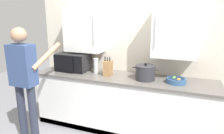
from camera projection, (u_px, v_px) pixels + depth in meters
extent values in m
cube|color=beige|center=(130.00, 44.00, 3.41)|extent=(3.25, 0.10, 2.71)
cube|color=white|center=(84.00, 29.00, 3.42)|extent=(0.64, 0.32, 0.75)
cylinder|color=#B7BABF|center=(93.00, 30.00, 3.17)|extent=(0.01, 0.01, 0.45)
cube|color=white|center=(175.00, 32.00, 2.91)|extent=(0.64, 0.32, 0.75)
cylinder|color=#B7BABF|center=(155.00, 32.00, 2.84)|extent=(0.01, 0.01, 0.45)
cube|color=white|center=(122.00, 104.00, 3.29)|extent=(2.81, 0.65, 0.86)
cube|color=#605B56|center=(122.00, 77.00, 3.18)|extent=(2.85, 0.69, 0.03)
cube|color=black|center=(73.00, 62.00, 3.50)|extent=(0.53, 0.34, 0.30)
cube|color=beige|center=(69.00, 62.00, 3.51)|extent=(0.34, 0.29, 0.24)
cube|color=black|center=(78.00, 65.00, 3.27)|extent=(0.15, 0.01, 0.27)
cube|color=black|center=(63.00, 64.00, 3.35)|extent=(0.38, 0.05, 0.27)
cylinder|color=#335684|center=(176.00, 81.00, 2.87)|extent=(0.27, 0.27, 0.07)
cylinder|color=#192B42|center=(176.00, 80.00, 2.86)|extent=(0.22, 0.22, 0.04)
sphere|color=#5B9333|center=(174.00, 77.00, 2.91)|extent=(0.05, 0.05, 0.05)
sphere|color=#5B9333|center=(174.00, 78.00, 2.87)|extent=(0.05, 0.05, 0.05)
sphere|color=#5B9333|center=(173.00, 78.00, 2.86)|extent=(0.04, 0.04, 0.04)
sphere|color=orange|center=(179.00, 80.00, 2.79)|extent=(0.05, 0.05, 0.05)
cylinder|color=#2D2D33|center=(145.00, 73.00, 3.00)|extent=(0.29, 0.29, 0.20)
cylinder|color=#2D2D33|center=(146.00, 66.00, 2.97)|extent=(0.29, 0.29, 0.02)
cylinder|color=black|center=(146.00, 64.00, 2.96)|extent=(0.04, 0.04, 0.03)
cylinder|color=#2D2D33|center=(134.00, 67.00, 3.04)|extent=(0.05, 0.02, 0.02)
cylinder|color=#2D2D33|center=(157.00, 70.00, 2.92)|extent=(0.05, 0.02, 0.02)
cylinder|color=#B7BABF|center=(96.00, 67.00, 3.32)|extent=(0.08, 0.08, 0.22)
cylinder|color=#B7BABF|center=(96.00, 59.00, 3.29)|extent=(0.08, 0.08, 0.03)
cube|color=#A37547|center=(108.00, 68.00, 3.20)|extent=(0.11, 0.15, 0.24)
cylinder|color=black|center=(105.00, 59.00, 3.15)|extent=(0.02, 0.02, 0.07)
cylinder|color=black|center=(107.00, 59.00, 3.14)|extent=(0.02, 0.02, 0.06)
cylinder|color=black|center=(110.00, 59.00, 3.12)|extent=(0.02, 0.02, 0.07)
cylinder|color=#282D3D|center=(22.00, 114.00, 2.92)|extent=(0.11, 0.11, 0.90)
cylinder|color=#282D3D|center=(33.00, 116.00, 2.86)|extent=(0.11, 0.11, 0.90)
cube|color=#334775|center=(22.00, 65.00, 2.71)|extent=(0.34, 0.20, 0.56)
sphere|color=tan|center=(19.00, 35.00, 2.61)|extent=(0.20, 0.20, 0.20)
cylinder|color=tan|center=(46.00, 56.00, 2.86)|extent=(0.11, 0.57, 0.32)
cylinder|color=#334775|center=(11.00, 67.00, 2.79)|extent=(0.07, 0.07, 0.48)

